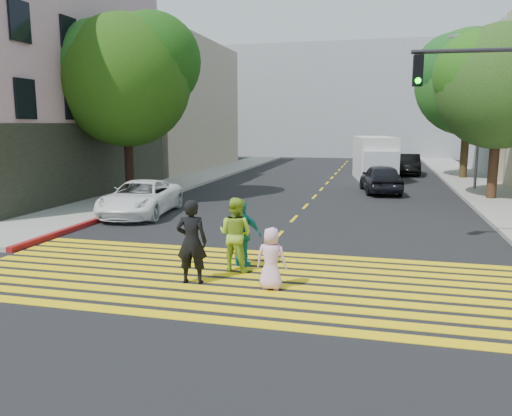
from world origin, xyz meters
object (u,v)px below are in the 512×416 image
at_px(white_sedan, 141,198).
at_px(dark_car_near, 381,178).
at_px(white_van, 375,160).
at_px(tree_right_far, 471,76).
at_px(dark_car_parked, 408,164).
at_px(tree_left, 127,74).
at_px(tree_right_near, 502,80).
at_px(pedestrian_woman, 235,234).
at_px(pedestrian_extra, 242,234).
at_px(pedestrian_child, 271,259).
at_px(silver_car, 389,164).
at_px(pedestrian_man, 192,242).

relative_size(white_sedan, dark_car_near, 1.09).
bearing_deg(white_van, tree_right_far, 7.68).
bearing_deg(tree_right_far, dark_car_parked, 143.51).
relative_size(tree_left, tree_right_near, 1.06).
bearing_deg(pedestrian_woman, white_sedan, -34.67).
bearing_deg(pedestrian_extra, dark_car_near, -98.02).
distance_m(tree_right_far, white_sedan, 22.87).
xyz_separation_m(tree_right_near, dark_car_near, (-5.11, 1.65, -4.77)).
height_order(tree_left, tree_right_far, tree_right_far).
relative_size(dark_car_near, dark_car_parked, 1.01).
height_order(tree_right_far, dark_car_near, tree_right_far).
relative_size(tree_right_near, pedestrian_child, 5.93).
distance_m(white_sedan, white_van, 17.47).
height_order(dark_car_near, silver_car, dark_car_near).
distance_m(white_sedan, dark_car_parked, 22.20).
xyz_separation_m(pedestrian_woman, pedestrian_child, (1.16, -1.19, -0.22)).
height_order(tree_left, pedestrian_man, tree_left).
distance_m(pedestrian_child, pedestrian_extra, 1.90).
bearing_deg(silver_car, pedestrian_child, 93.57).
bearing_deg(pedestrian_child, silver_car, -93.96).
bearing_deg(pedestrian_child, tree_left, -48.64).
distance_m(pedestrian_extra, dark_car_parked, 25.79).
height_order(tree_right_far, pedestrian_extra, tree_right_far).
xyz_separation_m(pedestrian_extra, dark_car_parked, (5.22, 25.26, -0.11)).
relative_size(silver_car, white_van, 0.72).
relative_size(pedestrian_woman, silver_car, 0.41).
distance_m(tree_left, tree_right_far, 21.30).
relative_size(pedestrian_extra, dark_car_parked, 0.38).
relative_size(tree_right_near, pedestrian_woman, 4.49).
bearing_deg(pedestrian_man, pedestrian_woman, -127.75).
xyz_separation_m(pedestrian_man, pedestrian_woman, (0.68, 1.19, -0.05)).
relative_size(tree_right_near, pedestrian_man, 4.26).
distance_m(white_sedan, silver_car, 22.61).
distance_m(tree_left, white_sedan, 6.66).
bearing_deg(tree_right_far, tree_left, -141.72).
bearing_deg(tree_right_far, pedestrian_man, -111.04).
bearing_deg(silver_car, white_sedan, 73.76).
xyz_separation_m(pedestrian_woman, dark_car_near, (3.43, 15.33, -0.15)).
bearing_deg(pedestrian_man, pedestrian_child, 171.98).
height_order(tree_right_near, silver_car, tree_right_near).
distance_m(tree_right_near, dark_car_near, 7.18).
bearing_deg(tree_right_far, white_van, -163.56).
relative_size(tree_right_far, pedestrian_woman, 5.30).
bearing_deg(silver_car, dark_car_near, 96.62).
xyz_separation_m(tree_left, pedestrian_woman, (8.04, -9.94, -4.93)).
distance_m(tree_right_near, pedestrian_woman, 16.78).
xyz_separation_m(dark_car_near, dark_car_parked, (1.87, 10.29, -0.03)).
xyz_separation_m(tree_right_near, tree_right_far, (0.13, 9.44, 0.98)).
bearing_deg(tree_left, tree_right_far, 38.28).
bearing_deg(white_sedan, pedestrian_woman, -54.38).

